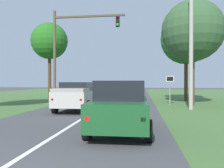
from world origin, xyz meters
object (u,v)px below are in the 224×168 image
oak_tree_right (186,39)px  utility_pole_right (191,46)px  pickup_truck_lead (77,96)px  extra_tree_2 (192,31)px  red_suv_near (121,105)px  keep_moving_sign (170,86)px  traffic_light (71,43)px  extra_tree_1 (49,41)px

oak_tree_right → utility_pole_right: 7.56m
pickup_truck_lead → extra_tree_2: 10.62m
red_suv_near → keep_moving_sign: size_ratio=1.80×
traffic_light → pickup_truck_lead: bearing=-68.0°
extra_tree_2 → extra_tree_1: bearing=159.7°
keep_moving_sign → extra_tree_1: 14.53m
extra_tree_2 → utility_pole_right: bearing=-103.9°
pickup_truck_lead → extra_tree_1: 12.61m
traffic_light → oak_tree_right: (10.61, 4.00, 0.85)m
pickup_truck_lead → extra_tree_2: (8.31, 4.32, 5.01)m
red_suv_near → keep_moving_sign: 10.50m
oak_tree_right → extra_tree_1: bearing=176.7°
extra_tree_1 → keep_moving_sign: bearing=-23.5°
traffic_light → extra_tree_1: extra_tree_1 is taller
oak_tree_right → extra_tree_2: bearing=-94.6°
red_suv_near → keep_moving_sign: keep_moving_sign is taller
traffic_light → keep_moving_sign: bearing=-4.2°
keep_moving_sign → utility_pole_right: size_ratio=0.29×
red_suv_near → keep_moving_sign: (3.07, 10.03, 0.58)m
red_suv_near → traffic_light: size_ratio=0.54×
utility_pole_right → extra_tree_1: bearing=149.3°
pickup_truck_lead → keep_moving_sign: size_ratio=2.06×
red_suv_near → extra_tree_2: 12.32m
keep_moving_sign → extra_tree_2: extra_tree_2 is taller
traffic_light → oak_tree_right: 11.37m
utility_pole_right → extra_tree_2: bearing=76.1°
utility_pole_right → extra_tree_1: 16.00m
oak_tree_right → extra_tree_1: 14.72m
red_suv_near → traffic_light: bearing=116.9°
pickup_truck_lead → keep_moving_sign: keep_moving_sign is taller
oak_tree_right → extra_tree_2: size_ratio=1.03×
red_suv_near → pickup_truck_lead: bearing=120.6°
extra_tree_1 → utility_pole_right: bearing=-30.7°
pickup_truck_lead → oak_tree_right: 13.40m
pickup_truck_lead → utility_pole_right: (7.62, 1.53, 3.38)m
oak_tree_right → extra_tree_2: oak_tree_right is taller
keep_moving_sign → extra_tree_1: size_ratio=0.29×
pickup_truck_lead → utility_pole_right: size_ratio=0.59×
keep_moving_sign → oak_tree_right: size_ratio=0.29×
extra_tree_2 → traffic_light: bearing=177.4°
traffic_light → oak_tree_right: size_ratio=0.95×
keep_moving_sign → oak_tree_right: (2.13, 4.62, 4.59)m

